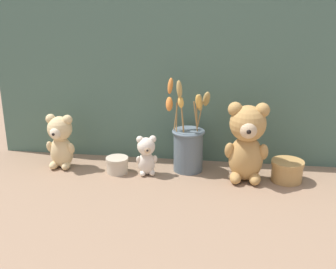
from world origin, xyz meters
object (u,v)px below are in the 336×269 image
object	(u,v)px
teddy_bear_large	(247,141)
flower_vase	(188,144)
teddy_bear_medium	(60,140)
decorative_tin_tall	(287,171)
teddy_bear_small	(147,154)
decorative_tin_short	(118,164)

from	to	relation	value
teddy_bear_large	flower_vase	bearing A→B (deg)	163.43
teddy_bear_medium	decorative_tin_tall	world-z (taller)	teddy_bear_medium
decorative_tin_tall	teddy_bear_large	bearing A→B (deg)	-174.54
flower_vase	decorative_tin_tall	size ratio (longest dim) A/B	3.06
teddy_bear_small	decorative_tin_tall	size ratio (longest dim) A/B	1.29
teddy_bear_small	teddy_bear_medium	bearing A→B (deg)	176.78
flower_vase	decorative_tin_short	world-z (taller)	flower_vase
teddy_bear_large	teddy_bear_medium	xyz separation A→B (m)	(-0.68, 0.02, -0.04)
teddy_bear_small	decorative_tin_short	world-z (taller)	teddy_bear_small
teddy_bear_large	decorative_tin_short	distance (m)	0.48
flower_vase	decorative_tin_tall	xyz separation A→B (m)	(0.35, -0.05, -0.06)
decorative_tin_short	flower_vase	bearing A→B (deg)	12.13
teddy_bear_large	flower_vase	size ratio (longest dim) A/B	0.82
teddy_bear_large	decorative_tin_tall	world-z (taller)	teddy_bear_large
teddy_bear_medium	decorative_tin_short	world-z (taller)	teddy_bear_medium
decorative_tin_tall	decorative_tin_short	distance (m)	0.61
flower_vase	teddy_bear_small	bearing A→B (deg)	-158.60
teddy_bear_small	flower_vase	world-z (taller)	flower_vase
teddy_bear_medium	teddy_bear_small	bearing A→B (deg)	-3.22
teddy_bear_small	flower_vase	xyz separation A→B (m)	(0.14, 0.06, 0.03)
teddy_bear_medium	flower_vase	distance (m)	0.48
teddy_bear_medium	decorative_tin_tall	distance (m)	0.83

